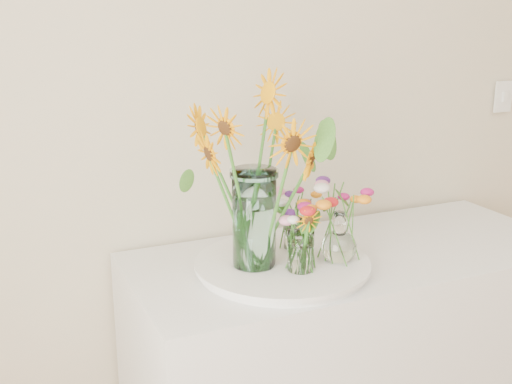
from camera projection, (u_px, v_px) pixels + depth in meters
counter at (350, 379)px, 2.12m from camera, size 1.40×0.60×0.90m
tray at (282, 267)px, 1.84m from camera, size 0.48×0.48×0.02m
mason_jar at (254, 219)px, 1.78m from camera, size 0.16×0.16×0.28m
sunflower_bouquet at (254, 174)px, 1.74m from camera, size 0.85×0.85×0.54m
small_vase_a at (301, 251)px, 1.76m from camera, size 0.10×0.10×0.12m
wildflower_posy_a at (301, 235)px, 1.75m from camera, size 0.19×0.19×0.21m
small_vase_b at (339, 237)px, 1.83m from camera, size 0.13×0.13×0.15m
wildflower_posy_b at (340, 222)px, 1.82m from camera, size 0.23×0.23×0.24m
small_vase_c at (294, 233)px, 1.93m from camera, size 0.08×0.08×0.10m
wildflower_posy_c at (294, 219)px, 1.92m from camera, size 0.20×0.20×0.19m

